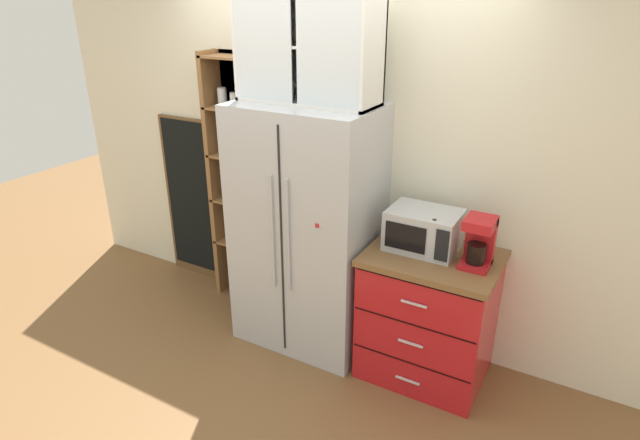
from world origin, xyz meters
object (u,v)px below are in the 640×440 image
at_px(refrigerator, 308,229).
at_px(bottle_green, 432,242).
at_px(microwave, 423,230).
at_px(coffee_maker, 479,241).
at_px(bottle_clear, 439,236).
at_px(mug_navy, 433,251).
at_px(chalkboard_menu, 194,200).

xyz_separation_m(refrigerator, bottle_green, (0.91, -0.04, 0.13)).
xyz_separation_m(microwave, coffee_maker, (0.35, -0.04, 0.03)).
bearing_deg(bottle_clear, mug_navy, -88.96).
bearing_deg(coffee_maker, refrigerator, -178.77).
height_order(bottle_green, chalkboard_menu, chalkboard_menu).
distance_m(microwave, chalkboard_menu, 2.18).
relative_size(refrigerator, mug_navy, 15.41).
relative_size(microwave, bottle_clear, 1.82).
height_order(refrigerator, bottle_clear, refrigerator).
height_order(refrigerator, bottle_green, refrigerator).
xyz_separation_m(mug_navy, chalkboard_menu, (-2.25, 0.32, -0.21)).
distance_m(microwave, coffee_maker, 0.36).
bearing_deg(bottle_clear, refrigerator, -174.46).
bearing_deg(chalkboard_menu, coffee_maker, -6.31).
bearing_deg(mug_navy, bottle_clear, 91.04).
bearing_deg(microwave, bottle_green, -48.19).
bearing_deg(mug_navy, coffee_maker, 8.99).
relative_size(mug_navy, chalkboard_menu, 0.08).
bearing_deg(mug_navy, chalkboard_menu, 171.95).
distance_m(bottle_clear, chalkboard_menu, 2.27).
relative_size(microwave, coffee_maker, 1.42).
distance_m(microwave, bottle_green, 0.14).
relative_size(refrigerator, chalkboard_menu, 1.21).
distance_m(coffee_maker, mug_navy, 0.28).
distance_m(refrigerator, mug_navy, 0.91).
height_order(mug_navy, chalkboard_menu, chalkboard_menu).
bearing_deg(microwave, refrigerator, -175.28).
height_order(coffee_maker, mug_navy, coffee_maker).
xyz_separation_m(refrigerator, bottle_clear, (0.91, 0.09, 0.12)).
height_order(refrigerator, chalkboard_menu, refrigerator).
relative_size(bottle_green, chalkboard_menu, 0.18).
distance_m(refrigerator, microwave, 0.83).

